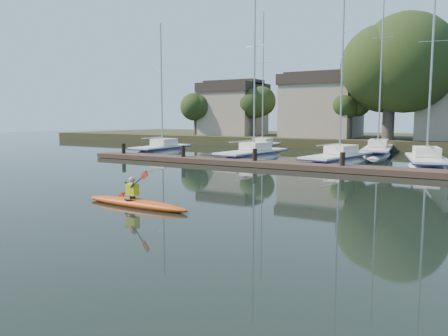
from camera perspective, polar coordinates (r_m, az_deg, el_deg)
The scene contains 10 objects.
ground at distance 16.63m, azimuth -8.17°, elevation -5.01°, with size 160.00×160.00×0.00m, color black.
kayak at distance 16.78m, azimuth -11.52°, elevation -4.31°, with size 4.93×1.12×1.57m.
dock at distance 28.77m, azimuth 9.40°, elevation 0.31°, with size 34.00×2.00×1.80m.
sailboat_0 at distance 41.08m, azimuth -8.20°, elevation 1.63°, with size 2.72×8.43×13.21m.
sailboat_1 at distance 35.17m, azimuth 3.70°, elevation 0.86°, with size 3.28×9.57×15.33m.
sailboat_2 at distance 32.85m, azimuth 14.62°, elevation 0.26°, with size 3.79×9.94×16.06m.
sailboat_3 at distance 32.19m, azimuth 24.92°, elevation -0.30°, with size 4.06×9.20×14.37m.
sailboat_5 at distance 44.35m, azimuth 4.92°, elevation 2.08°, with size 3.32×9.24×14.96m.
sailboat_6 at distance 41.39m, azimuth 19.39°, elevation 1.38°, with size 3.65×11.24×17.55m.
shore at distance 53.71m, azimuth 21.23°, elevation 6.10°, with size 90.00×25.25×12.75m.
Camera 1 is at (10.15, -12.73, 3.35)m, focal length 35.00 mm.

